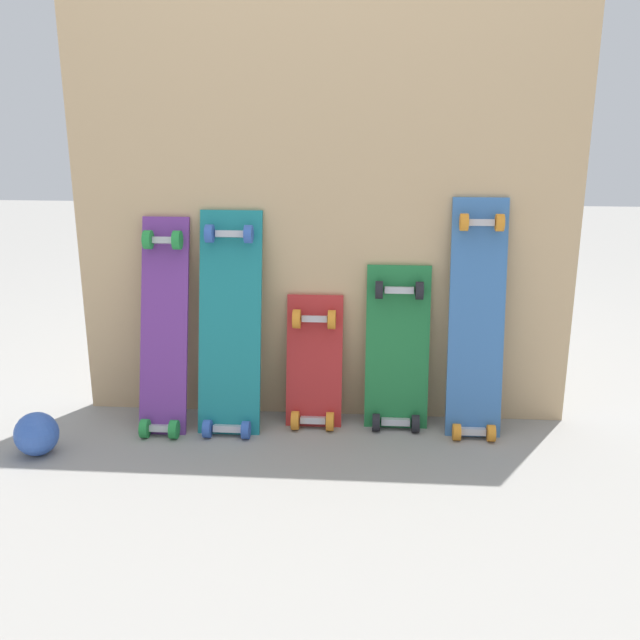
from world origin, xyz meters
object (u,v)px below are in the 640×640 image
object	(u,v)px
skateboard_purple	(164,334)
skateboard_red	(314,369)
skateboard_blue	(476,328)
skateboard_teal	(230,332)
rubber_ball	(36,434)
skateboard_green	(397,356)

from	to	relation	value
skateboard_purple	skateboard_red	distance (m)	0.58
skateboard_blue	skateboard_red	bearing A→B (deg)	178.44
skateboard_teal	rubber_ball	world-z (taller)	skateboard_teal
skateboard_green	skateboard_red	bearing A→B (deg)	-177.93
skateboard_purple	rubber_ball	xyz separation A→B (m)	(-0.39, -0.29, -0.28)
skateboard_purple	skateboard_green	distance (m)	0.88
skateboard_red	rubber_ball	bearing A→B (deg)	-160.21
skateboard_teal	skateboard_purple	bearing A→B (deg)	-177.11
rubber_ball	skateboard_red	bearing A→B (deg)	19.79
skateboard_purple	skateboard_blue	size ratio (longest dim) A/B	0.91
skateboard_teal	rubber_ball	size ratio (longest dim) A/B	5.68
skateboard_red	skateboard_green	distance (m)	0.32
skateboard_red	skateboard_blue	size ratio (longest dim) A/B	0.60
skateboard_purple	skateboard_red	size ratio (longest dim) A/B	1.53
skateboard_purple	rubber_ball	distance (m)	0.56
skateboard_blue	rubber_ball	xyz separation A→B (m)	(-1.55, -0.33, -0.32)
skateboard_teal	rubber_ball	bearing A→B (deg)	-154.87
skateboard_purple	skateboard_blue	bearing A→B (deg)	1.90
skateboard_blue	skateboard_purple	bearing A→B (deg)	-178.10
skateboard_teal	rubber_ball	xyz separation A→B (m)	(-0.64, -0.30, -0.30)
skateboard_teal	skateboard_green	xyz separation A→B (m)	(0.63, 0.05, -0.10)
skateboard_purple	skateboard_teal	size ratio (longest dim) A/B	0.97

